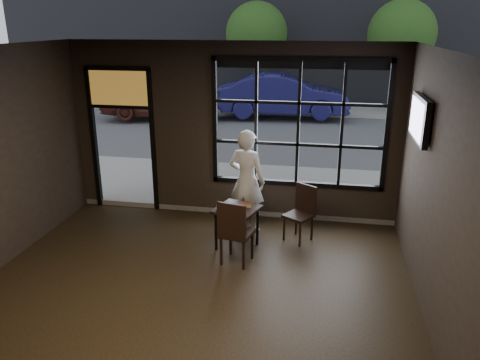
% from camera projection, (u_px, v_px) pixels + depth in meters
% --- Properties ---
extents(floor, '(6.00, 7.00, 0.02)m').
position_uv_depth(floor, '(175.00, 325.00, 5.71)').
color(floor, black).
rests_on(floor, ground).
extents(ceiling, '(6.00, 7.00, 0.02)m').
position_uv_depth(ceiling, '(161.00, 53.00, 4.67)').
color(ceiling, black).
rests_on(ceiling, ground).
extents(wall_right, '(0.04, 7.00, 3.20)m').
position_uv_depth(wall_right, '(455.00, 222.00, 4.67)').
color(wall_right, black).
rests_on(wall_right, ground).
extents(window_frame, '(3.06, 0.12, 2.28)m').
position_uv_depth(window_frame, '(298.00, 124.00, 8.17)').
color(window_frame, black).
rests_on(window_frame, ground).
extents(stained_transom, '(1.20, 0.06, 0.70)m').
position_uv_depth(stained_transom, '(119.00, 88.00, 8.56)').
color(stained_transom, orange).
rests_on(stained_transom, ground).
extents(street_asphalt, '(60.00, 41.00, 0.04)m').
position_uv_depth(street_asphalt, '(299.00, 83.00, 28.05)').
color(street_asphalt, '#545456').
rests_on(street_asphalt, ground).
extents(cafe_table, '(0.80, 0.80, 0.69)m').
position_uv_depth(cafe_table, '(237.00, 228.00, 7.55)').
color(cafe_table, black).
rests_on(cafe_table, floor).
extents(chair_near, '(0.53, 0.53, 1.03)m').
position_uv_depth(chair_near, '(237.00, 231.00, 7.03)').
color(chair_near, black).
rests_on(chair_near, floor).
extents(chair_window, '(0.57, 0.57, 0.95)m').
position_uv_depth(chair_window, '(299.00, 214.00, 7.75)').
color(chair_window, black).
rests_on(chair_window, floor).
extents(man, '(0.75, 0.59, 1.80)m').
position_uv_depth(man, '(247.00, 181.00, 8.04)').
color(man, silver).
rests_on(man, floor).
extents(hotdog, '(0.20, 0.08, 0.06)m').
position_uv_depth(hotdog, '(245.00, 205.00, 7.47)').
color(hotdog, tan).
rests_on(hotdog, cafe_table).
extents(cup, '(0.17, 0.17, 0.10)m').
position_uv_depth(cup, '(220.00, 206.00, 7.41)').
color(cup, silver).
rests_on(cup, cafe_table).
extents(tv, '(0.12, 1.05, 0.61)m').
position_uv_depth(tv, '(420.00, 119.00, 6.37)').
color(tv, black).
rests_on(tv, wall_right).
extents(navy_car, '(4.91, 2.07, 1.58)m').
position_uv_depth(navy_car, '(283.00, 95.00, 17.40)').
color(navy_car, '#18174C').
rests_on(navy_car, street_asphalt).
extents(maroon_car, '(4.54, 2.40, 1.47)m').
position_uv_depth(maroon_car, '(161.00, 97.00, 17.25)').
color(maroon_car, '#4E1F18').
rests_on(maroon_car, street_asphalt).
extents(tree_left, '(2.51, 2.51, 4.28)m').
position_uv_depth(tree_left, '(257.00, 34.00, 19.00)').
color(tree_left, '#332114').
rests_on(tree_left, street_asphalt).
extents(tree_right, '(2.52, 2.52, 4.31)m').
position_uv_depth(tree_right, '(402.00, 34.00, 17.53)').
color(tree_right, '#332114').
rests_on(tree_right, street_asphalt).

